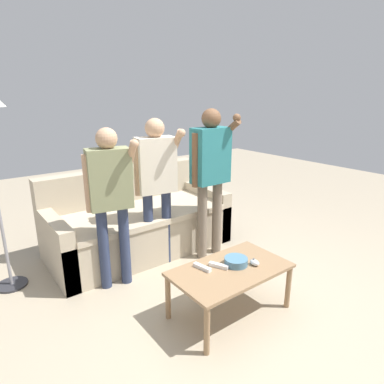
{
  "coord_description": "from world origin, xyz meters",
  "views": [
    {
      "loc": [
        -1.81,
        -1.84,
        1.75
      ],
      "look_at": [
        -0.16,
        0.34,
        0.93
      ],
      "focal_mm": 30.83,
      "sensor_mm": 36.0,
      "label": 1
    }
  ],
  "objects_px": {
    "player_left": "(110,191)",
    "player_center": "(156,176)",
    "couch": "(138,223)",
    "game_remote_wand_far": "(202,267)",
    "game_remote_wand_spare": "(219,266)",
    "game_remote_nunchuk": "(255,262)",
    "coffee_table": "(230,274)",
    "snack_bowl": "(236,261)",
    "player_right": "(211,167)",
    "game_remote_wand_near": "(238,263)"
  },
  "relations": [
    {
      "from": "snack_bowl",
      "to": "game_remote_wand_spare",
      "type": "height_order",
      "value": "snack_bowl"
    },
    {
      "from": "game_remote_wand_far",
      "to": "player_right",
      "type": "bearing_deg",
      "value": 46.67
    },
    {
      "from": "game_remote_nunchuk",
      "to": "game_remote_wand_spare",
      "type": "xyz_separation_m",
      "value": [
        -0.26,
        0.15,
        -0.01
      ]
    },
    {
      "from": "couch",
      "to": "game_remote_nunchuk",
      "type": "height_order",
      "value": "couch"
    },
    {
      "from": "couch",
      "to": "player_center",
      "type": "relative_size",
      "value": 1.31
    },
    {
      "from": "couch",
      "to": "player_left",
      "type": "distance_m",
      "value": 1.0
    },
    {
      "from": "game_remote_nunchuk",
      "to": "coffee_table",
      "type": "bearing_deg",
      "value": 157.11
    },
    {
      "from": "coffee_table",
      "to": "snack_bowl",
      "type": "height_order",
      "value": "snack_bowl"
    },
    {
      "from": "game_remote_wand_spare",
      "to": "player_left",
      "type": "bearing_deg",
      "value": 119.37
    },
    {
      "from": "couch",
      "to": "game_remote_wand_near",
      "type": "relative_size",
      "value": 13.25
    },
    {
      "from": "couch",
      "to": "snack_bowl",
      "type": "height_order",
      "value": "couch"
    },
    {
      "from": "game_remote_wand_near",
      "to": "game_remote_wand_far",
      "type": "distance_m",
      "value": 0.3
    },
    {
      "from": "couch",
      "to": "player_right",
      "type": "xyz_separation_m",
      "value": [
        0.56,
        -0.63,
        0.7
      ]
    },
    {
      "from": "player_left",
      "to": "player_center",
      "type": "xyz_separation_m",
      "value": [
        0.54,
        0.11,
        0.03
      ]
    },
    {
      "from": "couch",
      "to": "coffee_table",
      "type": "relative_size",
      "value": 2.1
    },
    {
      "from": "coffee_table",
      "to": "game_remote_wand_near",
      "type": "xyz_separation_m",
      "value": [
        0.09,
        0.0,
        0.07
      ]
    },
    {
      "from": "coffee_table",
      "to": "game_remote_nunchuk",
      "type": "bearing_deg",
      "value": -22.89
    },
    {
      "from": "player_right",
      "to": "game_remote_wand_spare",
      "type": "xyz_separation_m",
      "value": [
        -0.6,
        -0.82,
        -0.59
      ]
    },
    {
      "from": "game_remote_wand_far",
      "to": "player_center",
      "type": "bearing_deg",
      "value": 80.12
    },
    {
      "from": "snack_bowl",
      "to": "player_right",
      "type": "bearing_deg",
      "value": 62.44
    },
    {
      "from": "player_left",
      "to": "game_remote_wand_spare",
      "type": "height_order",
      "value": "player_left"
    },
    {
      "from": "game_remote_wand_far",
      "to": "game_remote_wand_spare",
      "type": "bearing_deg",
      "value": -25.67
    },
    {
      "from": "player_left",
      "to": "game_remote_wand_near",
      "type": "relative_size",
      "value": 9.82
    },
    {
      "from": "player_center",
      "to": "coffee_table",
      "type": "bearing_deg",
      "value": -88.65
    },
    {
      "from": "game_remote_wand_spare",
      "to": "player_center",
      "type": "bearing_deg",
      "value": 87.67
    },
    {
      "from": "game_remote_nunchuk",
      "to": "player_right",
      "type": "xyz_separation_m",
      "value": [
        0.34,
        0.97,
        0.58
      ]
    },
    {
      "from": "coffee_table",
      "to": "player_center",
      "type": "xyz_separation_m",
      "value": [
        -0.03,
        1.07,
        0.6
      ]
    },
    {
      "from": "coffee_table",
      "to": "game_remote_wand_spare",
      "type": "height_order",
      "value": "game_remote_wand_spare"
    },
    {
      "from": "coffee_table",
      "to": "game_remote_wand_near",
      "type": "distance_m",
      "value": 0.11
    },
    {
      "from": "player_right",
      "to": "game_remote_wand_near",
      "type": "distance_m",
      "value": 1.16
    },
    {
      "from": "coffee_table",
      "to": "snack_bowl",
      "type": "bearing_deg",
      "value": 12.47
    },
    {
      "from": "snack_bowl",
      "to": "player_right",
      "type": "height_order",
      "value": "player_right"
    },
    {
      "from": "couch",
      "to": "player_center",
      "type": "height_order",
      "value": "player_center"
    },
    {
      "from": "game_remote_wand_spare",
      "to": "game_remote_wand_far",
      "type": "bearing_deg",
      "value": 154.33
    },
    {
      "from": "player_center",
      "to": "game_remote_wand_spare",
      "type": "relative_size",
      "value": 9.39
    },
    {
      "from": "coffee_table",
      "to": "game_remote_wand_far",
      "type": "bearing_deg",
      "value": 145.83
    },
    {
      "from": "coffee_table",
      "to": "game_remote_wand_spare",
      "type": "distance_m",
      "value": 0.12
    },
    {
      "from": "snack_bowl",
      "to": "game_remote_wand_far",
      "type": "relative_size",
      "value": 1.14
    },
    {
      "from": "player_center",
      "to": "game_remote_wand_far",
      "type": "bearing_deg",
      "value": -99.88
    },
    {
      "from": "player_left",
      "to": "player_center",
      "type": "distance_m",
      "value": 0.55
    },
    {
      "from": "snack_bowl",
      "to": "couch",
      "type": "bearing_deg",
      "value": 93.87
    },
    {
      "from": "player_right",
      "to": "game_remote_wand_spare",
      "type": "height_order",
      "value": "player_right"
    },
    {
      "from": "coffee_table",
      "to": "game_remote_wand_far",
      "type": "xyz_separation_m",
      "value": [
        -0.19,
        0.13,
        0.07
      ]
    },
    {
      "from": "couch",
      "to": "game_remote_nunchuk",
      "type": "bearing_deg",
      "value": -82.28
    },
    {
      "from": "coffee_table",
      "to": "player_right",
      "type": "xyz_separation_m",
      "value": [
        0.53,
        0.89,
        0.66
      ]
    },
    {
      "from": "player_left",
      "to": "player_center",
      "type": "bearing_deg",
      "value": 11.99
    },
    {
      "from": "snack_bowl",
      "to": "player_left",
      "type": "height_order",
      "value": "player_left"
    },
    {
      "from": "player_left",
      "to": "game_remote_wand_far",
      "type": "bearing_deg",
      "value": -65.58
    },
    {
      "from": "snack_bowl",
      "to": "game_remote_nunchuk",
      "type": "height_order",
      "value": "snack_bowl"
    },
    {
      "from": "snack_bowl",
      "to": "player_center",
      "type": "relative_size",
      "value": 0.12
    }
  ]
}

